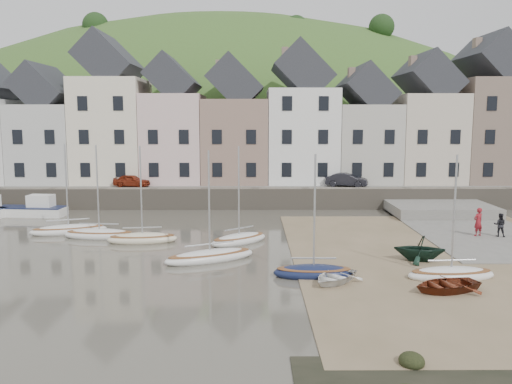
{
  "coord_description": "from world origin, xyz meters",
  "views": [
    {
      "loc": [
        -0.23,
        -28.63,
        7.84
      ],
      "look_at": [
        0.0,
        6.0,
        3.0
      ],
      "focal_mm": 37.48,
      "sensor_mm": 36.0,
      "label": 1
    }
  ],
  "objects_px": {
    "sailboat_0": "(69,230)",
    "person_dark": "(500,225)",
    "rowboat_green": "(419,248)",
    "rowboat_red": "(446,284)",
    "person_red": "(478,222)",
    "rowboat_white": "(334,277)",
    "car_left": "(132,181)",
    "car_right": "(347,180)"
  },
  "relations": [
    {
      "from": "sailboat_0",
      "to": "person_dark",
      "type": "height_order",
      "value": "sailboat_0"
    },
    {
      "from": "rowboat_green",
      "to": "rowboat_red",
      "type": "relative_size",
      "value": 0.86
    },
    {
      "from": "rowboat_green",
      "to": "person_dark",
      "type": "bearing_deg",
      "value": 140.57
    },
    {
      "from": "person_red",
      "to": "person_dark",
      "type": "bearing_deg",
      "value": 147.5
    },
    {
      "from": "rowboat_white",
      "to": "car_left",
      "type": "height_order",
      "value": "car_left"
    },
    {
      "from": "car_right",
      "to": "sailboat_0",
      "type": "bearing_deg",
      "value": 137.21
    },
    {
      "from": "rowboat_white",
      "to": "car_left",
      "type": "bearing_deg",
      "value": 162.88
    },
    {
      "from": "sailboat_0",
      "to": "car_right",
      "type": "relative_size",
      "value": 1.67
    },
    {
      "from": "car_left",
      "to": "person_red",
      "type": "bearing_deg",
      "value": -106.77
    },
    {
      "from": "sailboat_0",
      "to": "person_red",
      "type": "height_order",
      "value": "sailboat_0"
    },
    {
      "from": "rowboat_green",
      "to": "person_red",
      "type": "bearing_deg",
      "value": 147.62
    },
    {
      "from": "rowboat_white",
      "to": "rowboat_red",
      "type": "distance_m",
      "value": 5.0
    },
    {
      "from": "car_right",
      "to": "car_left",
      "type": "bearing_deg",
      "value": 106.85
    },
    {
      "from": "rowboat_white",
      "to": "sailboat_0",
      "type": "bearing_deg",
      "value": -173.69
    },
    {
      "from": "sailboat_0",
      "to": "rowboat_white",
      "type": "relative_size",
      "value": 2.24
    },
    {
      "from": "rowboat_green",
      "to": "person_red",
      "type": "xyz_separation_m",
      "value": [
        5.71,
        5.97,
        0.28
      ]
    },
    {
      "from": "rowboat_green",
      "to": "rowboat_white",
      "type": "bearing_deg",
      "value": -42.36
    },
    {
      "from": "person_dark",
      "to": "car_right",
      "type": "xyz_separation_m",
      "value": [
        -7.6,
        14.04,
        1.33
      ]
    },
    {
      "from": "rowboat_red",
      "to": "car_right",
      "type": "relative_size",
      "value": 0.83
    },
    {
      "from": "person_red",
      "to": "person_dark",
      "type": "xyz_separation_m",
      "value": [
        1.34,
        -0.21,
        -0.16
      ]
    },
    {
      "from": "sailboat_0",
      "to": "rowboat_red",
      "type": "bearing_deg",
      "value": -30.64
    },
    {
      "from": "person_red",
      "to": "rowboat_white",
      "type": "bearing_deg",
      "value": 18.46
    },
    {
      "from": "rowboat_white",
      "to": "car_left",
      "type": "relative_size",
      "value": 0.85
    },
    {
      "from": "rowboat_white",
      "to": "person_dark",
      "type": "height_order",
      "value": "person_dark"
    },
    {
      "from": "rowboat_green",
      "to": "person_red",
      "type": "height_order",
      "value": "person_red"
    },
    {
      "from": "sailboat_0",
      "to": "car_right",
      "type": "height_order",
      "value": "sailboat_0"
    },
    {
      "from": "rowboat_white",
      "to": "rowboat_green",
      "type": "distance_m",
      "value": 6.49
    },
    {
      "from": "person_red",
      "to": "car_right",
      "type": "xyz_separation_m",
      "value": [
        -6.26,
        13.82,
        1.17
      ]
    },
    {
      "from": "sailboat_0",
      "to": "rowboat_green",
      "type": "distance_m",
      "value": 22.91
    },
    {
      "from": "rowboat_white",
      "to": "rowboat_red",
      "type": "relative_size",
      "value": 0.9
    },
    {
      "from": "car_left",
      "to": "car_right",
      "type": "xyz_separation_m",
      "value": [
        19.53,
        0.0,
        0.06
      ]
    },
    {
      "from": "sailboat_0",
      "to": "rowboat_white",
      "type": "bearing_deg",
      "value": -34.42
    },
    {
      "from": "rowboat_green",
      "to": "person_dark",
      "type": "relative_size",
      "value": 1.75
    },
    {
      "from": "rowboat_red",
      "to": "person_red",
      "type": "bearing_deg",
      "value": 134.51
    },
    {
      "from": "person_red",
      "to": "car_left",
      "type": "bearing_deg",
      "value": -51.65
    },
    {
      "from": "rowboat_white",
      "to": "car_right",
      "type": "distance_m",
      "value": 24.17
    },
    {
      "from": "rowboat_green",
      "to": "person_dark",
      "type": "height_order",
      "value": "person_dark"
    },
    {
      "from": "rowboat_white",
      "to": "person_red",
      "type": "bearing_deg",
      "value": 82.65
    },
    {
      "from": "car_right",
      "to": "rowboat_green",
      "type": "bearing_deg",
      "value": -161.55
    },
    {
      "from": "person_red",
      "to": "rowboat_green",
      "type": "bearing_deg",
      "value": 22.85
    },
    {
      "from": "person_dark",
      "to": "car_right",
      "type": "relative_size",
      "value": 0.41
    },
    {
      "from": "person_dark",
      "to": "car_right",
      "type": "bearing_deg",
      "value": -37.97
    }
  ]
}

